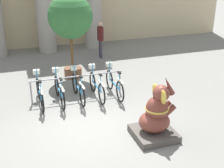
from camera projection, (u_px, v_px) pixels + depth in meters
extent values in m
plane|color=slate|center=(89.00, 127.00, 8.41)|extent=(60.00, 60.00, 0.00)
cylinder|color=gray|center=(31.00, 93.00, 9.58)|extent=(0.05, 0.05, 0.75)
cylinder|color=gray|center=(120.00, 82.00, 10.45)|extent=(0.05, 0.05, 0.75)
cylinder|color=gray|center=(77.00, 76.00, 9.87)|extent=(3.01, 0.04, 0.04)
torus|color=black|center=(38.00, 88.00, 10.02)|extent=(0.05, 0.68, 0.68)
torus|color=black|center=(42.00, 102.00, 9.10)|extent=(0.05, 0.68, 0.68)
cube|color=#338CC6|center=(40.00, 93.00, 9.54)|extent=(0.04, 0.95, 0.04)
cube|color=silver|center=(41.00, 90.00, 8.96)|extent=(0.06, 0.57, 0.03)
cylinder|color=#338CC6|center=(41.00, 91.00, 9.08)|extent=(0.03, 0.03, 0.58)
cube|color=black|center=(40.00, 81.00, 8.96)|extent=(0.08, 0.18, 0.04)
cylinder|color=#338CC6|center=(37.00, 79.00, 9.85)|extent=(0.03, 0.03, 0.68)
cylinder|color=black|center=(36.00, 69.00, 9.72)|extent=(0.48, 0.03, 0.03)
cube|color=silver|center=(36.00, 72.00, 9.86)|extent=(0.20, 0.16, 0.14)
torus|color=black|center=(57.00, 86.00, 10.19)|extent=(0.05, 0.68, 0.68)
torus|color=black|center=(63.00, 99.00, 9.27)|extent=(0.05, 0.68, 0.68)
cube|color=#338CC6|center=(59.00, 91.00, 9.71)|extent=(0.04, 0.95, 0.04)
cube|color=silver|center=(62.00, 88.00, 9.13)|extent=(0.06, 0.57, 0.03)
cylinder|color=#338CC6|center=(61.00, 89.00, 9.25)|extent=(0.03, 0.03, 0.58)
cube|color=black|center=(61.00, 79.00, 9.13)|extent=(0.08, 0.18, 0.04)
cylinder|color=#338CC6|center=(56.00, 77.00, 10.02)|extent=(0.03, 0.03, 0.68)
cylinder|color=black|center=(56.00, 67.00, 9.89)|extent=(0.48, 0.03, 0.03)
cube|color=silver|center=(55.00, 70.00, 10.03)|extent=(0.20, 0.16, 0.14)
torus|color=black|center=(75.00, 84.00, 10.37)|extent=(0.05, 0.68, 0.68)
torus|color=black|center=(82.00, 96.00, 9.45)|extent=(0.05, 0.68, 0.68)
cube|color=#338CC6|center=(78.00, 88.00, 9.90)|extent=(0.04, 0.95, 0.04)
cube|color=silver|center=(82.00, 85.00, 9.32)|extent=(0.06, 0.57, 0.03)
cylinder|color=#338CC6|center=(81.00, 86.00, 9.43)|extent=(0.03, 0.03, 0.58)
cube|color=black|center=(81.00, 77.00, 9.31)|extent=(0.08, 0.18, 0.04)
cylinder|color=#338CC6|center=(75.00, 74.00, 10.21)|extent=(0.03, 0.03, 0.68)
cylinder|color=black|center=(74.00, 65.00, 10.08)|extent=(0.48, 0.03, 0.03)
cube|color=silver|center=(74.00, 68.00, 10.22)|extent=(0.20, 0.16, 0.14)
torus|color=black|center=(93.00, 82.00, 10.51)|extent=(0.05, 0.68, 0.68)
torus|color=black|center=(102.00, 94.00, 9.59)|extent=(0.05, 0.68, 0.68)
cube|color=#338CC6|center=(97.00, 86.00, 10.03)|extent=(0.04, 0.95, 0.04)
cube|color=silver|center=(102.00, 83.00, 9.46)|extent=(0.06, 0.57, 0.03)
cylinder|color=#338CC6|center=(101.00, 84.00, 9.57)|extent=(0.03, 0.03, 0.58)
cube|color=black|center=(101.00, 75.00, 9.45)|extent=(0.08, 0.18, 0.04)
cylinder|color=#338CC6|center=(93.00, 73.00, 10.35)|extent=(0.03, 0.03, 0.68)
cylinder|color=black|center=(92.00, 63.00, 10.22)|extent=(0.48, 0.03, 0.03)
cube|color=silver|center=(92.00, 66.00, 10.36)|extent=(0.20, 0.16, 0.14)
torus|color=black|center=(109.00, 80.00, 10.69)|extent=(0.05, 0.68, 0.68)
torus|color=black|center=(120.00, 92.00, 9.77)|extent=(0.05, 0.68, 0.68)
cube|color=#338CC6|center=(115.00, 84.00, 10.21)|extent=(0.04, 0.95, 0.04)
cube|color=silver|center=(120.00, 81.00, 9.64)|extent=(0.06, 0.57, 0.03)
cylinder|color=#338CC6|center=(119.00, 82.00, 9.75)|extent=(0.03, 0.03, 0.58)
cube|color=black|center=(119.00, 73.00, 9.63)|extent=(0.08, 0.18, 0.04)
cylinder|color=#338CC6|center=(110.00, 71.00, 10.53)|extent=(0.03, 0.03, 0.68)
cylinder|color=black|center=(110.00, 61.00, 10.40)|extent=(0.48, 0.03, 0.03)
cube|color=silver|center=(109.00, 64.00, 10.54)|extent=(0.20, 0.16, 0.14)
cube|color=#4C4742|center=(154.00, 133.00, 7.95)|extent=(1.04, 1.04, 0.18)
ellipsoid|color=brown|center=(154.00, 121.00, 7.82)|extent=(0.80, 0.71, 0.52)
ellipsoid|color=brown|center=(157.00, 109.00, 7.70)|extent=(0.57, 0.52, 0.66)
sphere|color=brown|center=(161.00, 93.00, 7.57)|extent=(0.42, 0.42, 0.42)
ellipsoid|color=gold|center=(155.00, 90.00, 7.74)|extent=(0.08, 0.30, 0.36)
ellipsoid|color=gold|center=(163.00, 97.00, 7.37)|extent=(0.08, 0.30, 0.36)
cone|color=brown|center=(169.00, 86.00, 7.56)|extent=(0.36, 0.15, 0.53)
cylinder|color=brown|center=(164.00, 108.00, 7.91)|extent=(0.42, 0.14, 0.37)
cylinder|color=brown|center=(168.00, 112.00, 7.70)|extent=(0.42, 0.14, 0.37)
torus|color=gold|center=(157.00, 109.00, 7.70)|extent=(0.60, 0.60, 0.05)
cylinder|color=#383342|center=(100.00, 49.00, 14.05)|extent=(0.11, 0.11, 0.80)
cylinder|color=#383342|center=(101.00, 50.00, 13.90)|extent=(0.11, 0.11, 0.80)
cube|color=#4C1919|center=(100.00, 34.00, 13.71)|extent=(0.20, 0.32, 0.60)
sphere|color=tan|center=(100.00, 24.00, 13.55)|extent=(0.22, 0.22, 0.22)
cylinder|color=#4C1919|center=(99.00, 32.00, 13.87)|extent=(0.07, 0.07, 0.54)
cylinder|color=#4C1919|center=(102.00, 34.00, 13.52)|extent=(0.07, 0.07, 0.54)
cylinder|color=brown|center=(73.00, 72.00, 11.88)|extent=(0.66, 0.66, 0.36)
cylinder|color=brown|center=(72.00, 51.00, 11.56)|extent=(0.10, 0.10, 1.29)
sphere|color=#2D6633|center=(70.00, 16.00, 11.07)|extent=(1.61, 1.61, 1.61)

